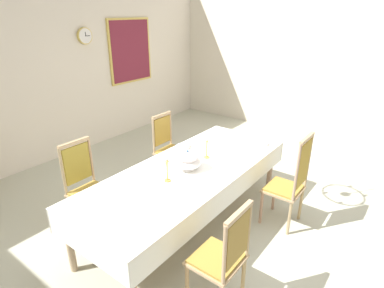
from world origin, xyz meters
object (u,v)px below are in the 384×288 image
at_px(mounted_clock, 85,36).
at_px(framed_painting, 130,51).
at_px(chair_north_b, 169,147).
at_px(candlestick_east, 207,148).
at_px(dining_table, 189,174).
at_px(chair_south_b, 290,182).
at_px(chair_north_a, 86,185).
at_px(bowl_near_left, 264,143).
at_px(bowl_far_left, 158,160).
at_px(bowl_near_right, 183,146).
at_px(soup_tureen, 188,160).
at_px(candlestick_west, 167,169).
at_px(chair_south_a, 223,255).
at_px(spoon_secondary, 187,145).
at_px(spoon_primary, 265,142).

xyz_separation_m(mounted_clock, framed_painting, (1.06, 0.01, -0.35)).
xyz_separation_m(chair_north_b, candlestick_east, (-0.37, -0.96, 0.36)).
relative_size(dining_table, chair_south_b, 2.40).
bearing_deg(chair_south_b, chair_north_a, 127.68).
bearing_deg(bowl_near_left, bowl_far_left, 148.75).
relative_size(bowl_near_right, mounted_clock, 0.62).
relative_size(bowl_far_left, framed_painting, 0.16).
height_order(chair_north_a, soup_tureen, chair_north_a).
bearing_deg(candlestick_west, bowl_near_right, 28.26).
height_order(candlestick_west, bowl_near_left, candlestick_west).
relative_size(candlestick_west, bowl_near_left, 2.51).
distance_m(candlestick_west, bowl_near_left, 1.62).
relative_size(dining_table, chair_north_a, 2.63).
xyz_separation_m(bowl_near_left, bowl_far_left, (-1.29, 0.78, 0.00)).
height_order(chair_north_a, framed_painting, framed_painting).
height_order(chair_south_a, chair_south_b, chair_south_b).
height_order(bowl_far_left, framed_painting, framed_painting).
height_order(chair_north_b, bowl_far_left, chair_north_b).
xyz_separation_m(chair_south_b, bowl_near_right, (-0.31, 1.40, 0.20)).
bearing_deg(framed_painting, chair_south_a, -124.29).
xyz_separation_m(chair_south_b, mounted_clock, (0.19, 4.02, 1.47)).
relative_size(candlestick_west, bowl_far_left, 1.79).
xyz_separation_m(bowl_near_right, bowl_far_left, (-0.52, -0.03, -0.00)).
height_order(dining_table, bowl_far_left, bowl_far_left).
xyz_separation_m(chair_south_b, spoon_secondary, (-0.19, 1.43, 0.18)).
bearing_deg(spoon_primary, framed_painting, 68.07).
relative_size(chair_south_b, bowl_near_right, 6.81).
relative_size(chair_north_b, bowl_near_right, 5.94).
distance_m(chair_north_b, bowl_far_left, 1.03).
bearing_deg(soup_tureen, bowl_near_left, -17.52).
bearing_deg(candlestick_west, soup_tureen, 0.00).
distance_m(candlestick_east, bowl_far_left, 0.62).
height_order(chair_north_a, mounted_clock, mounted_clock).
height_order(chair_north_b, framed_painting, framed_painting).
relative_size(chair_south_a, spoon_primary, 6.00).
bearing_deg(bowl_near_right, chair_south_a, -130.41).
bearing_deg(bowl_near_left, chair_north_b, 108.93).
distance_m(spoon_primary, mounted_clock, 3.67).
relative_size(dining_table, bowl_far_left, 14.46).
bearing_deg(spoon_primary, chair_north_a, 136.72).
height_order(chair_north_a, chair_north_b, chair_north_a).
distance_m(dining_table, spoon_primary, 1.35).
bearing_deg(chair_south_a, bowl_far_left, 63.86).
xyz_separation_m(candlestick_east, bowl_near_left, (0.83, -0.38, -0.12)).
bearing_deg(bowl_near_left, chair_south_b, -128.14).
bearing_deg(spoon_secondary, mounted_clock, 76.50).
distance_m(chair_north_a, soup_tureen, 1.26).
relative_size(dining_table, chair_north_b, 2.75).
relative_size(chair_north_b, mounted_clock, 3.65).
xyz_separation_m(chair_north_a, spoon_secondary, (1.30, -0.51, 0.21)).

